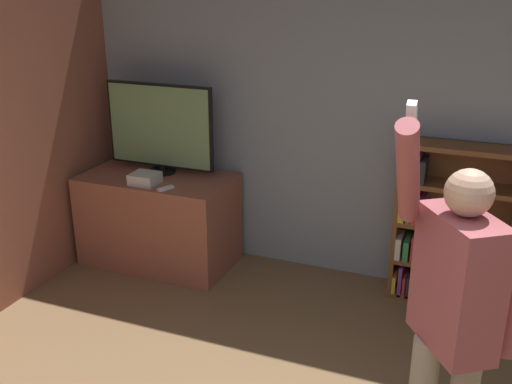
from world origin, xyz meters
TOP-DOWN VIEW (x-y plane):
  - wall_back at (0.00, 3.17)m, footprint 6.82×0.09m
  - tv_ledge at (-1.72, 2.74)m, footprint 1.26×0.70m
  - television at (-1.72, 2.84)m, footprint 0.96×0.22m
  - game_console at (-1.71, 2.55)m, footprint 0.21×0.20m
  - remote_loose at (-1.48, 2.48)m, footprint 0.09×0.14m
  - bookshelf at (0.58, 2.99)m, footprint 0.85×0.28m
  - person at (0.77, 1.09)m, footprint 0.56×0.55m
  - waste_bin at (0.82, 2.62)m, footprint 0.30×0.30m

SIDE VIEW (x-z plane):
  - waste_bin at x=0.82m, z-range 0.00..0.43m
  - tv_ledge at x=-1.72m, z-range 0.00..0.78m
  - bookshelf at x=0.58m, z-range 0.00..1.24m
  - remote_loose at x=-1.48m, z-range 0.78..0.81m
  - game_console at x=-1.71m, z-range 0.78..0.87m
  - person at x=0.77m, z-range 0.02..1.97m
  - television at x=-1.72m, z-range 0.79..1.55m
  - wall_back at x=0.00m, z-range 0.00..2.70m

